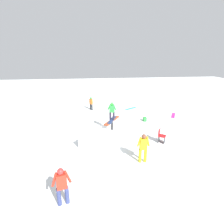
# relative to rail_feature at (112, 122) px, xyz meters

# --- Properties ---
(ground_plane) EXTENTS (60.00, 60.00, 0.00)m
(ground_plane) POSITION_rel_rail_feature_xyz_m (0.00, 0.00, -0.74)
(ground_plane) COLOR white
(rail_feature) EXTENTS (1.80, 1.32, 0.90)m
(rail_feature) POSITION_rel_rail_feature_xyz_m (0.00, 0.00, 0.00)
(rail_feature) COLOR black
(rail_feature) RESTS_ON ground
(snow_kicker_ramp) EXTENTS (2.33, 2.24, 0.73)m
(snow_kicker_ramp) POSITION_rel_rail_feature_xyz_m (-1.78, 1.17, -0.38)
(snow_kicker_ramp) COLOR white
(snow_kicker_ramp) RESTS_ON ground
(main_rider_on_rail) EXTENTS (1.55, 0.85, 1.30)m
(main_rider_on_rail) POSITION_rel_rail_feature_xyz_m (0.00, 0.00, 0.78)
(main_rider_on_rail) COLOR navy
(main_rider_on_rail) RESTS_ON rail_feature
(bystander_orange) EXTENTS (0.52, 0.42, 1.31)m
(bystander_orange) POSITION_rel_rail_feature_xyz_m (5.49, 1.44, -0.01)
(bystander_orange) COLOR #1E2329
(bystander_orange) RESTS_ON ground
(bystander_red) EXTENTS (0.30, 0.72, 1.56)m
(bystander_red) POSITION_rel_rail_feature_xyz_m (-6.22, 2.61, 0.13)
(bystander_red) COLOR navy
(bystander_red) RESTS_ON ground
(bystander_yellow) EXTENTS (0.23, 0.67, 1.58)m
(bystander_yellow) POSITION_rel_rail_feature_xyz_m (-3.96, -1.11, 0.15)
(bystander_yellow) COLOR gold
(bystander_yellow) RESTS_ON ground
(loose_snowboard_white) EXTENTS (0.60, 1.41, 0.02)m
(loose_snowboard_white) POSITION_rel_rail_feature_xyz_m (6.77, 0.33, -0.73)
(loose_snowboard_white) COLOR white
(loose_snowboard_white) RESTS_ON ground
(loose_snowboard_cyan) EXTENTS (1.03, 1.39, 0.02)m
(loose_snowboard_cyan) POSITION_rel_rail_feature_xyz_m (5.41, -2.65, -0.73)
(loose_snowboard_cyan) COLOR #2BB4D6
(loose_snowboard_cyan) RESTS_ON ground
(loose_snowboard_magenta) EXTENTS (1.41, 0.95, 0.02)m
(loose_snowboard_magenta) POSITION_rel_rail_feature_xyz_m (2.79, -6.05, -0.73)
(loose_snowboard_magenta) COLOR #C72698
(loose_snowboard_magenta) RESTS_ON ground
(folding_chair) EXTENTS (0.61, 0.61, 0.88)m
(folding_chair) POSITION_rel_rail_feature_xyz_m (-2.02, -2.90, -0.33)
(folding_chair) COLOR #3F3F44
(folding_chair) RESTS_ON ground
(backpack_on_snow) EXTENTS (0.32, 0.24, 0.34)m
(backpack_on_snow) POSITION_rel_rail_feature_xyz_m (1.74, -3.00, -0.57)
(backpack_on_snow) COLOR green
(backpack_on_snow) RESTS_ON ground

